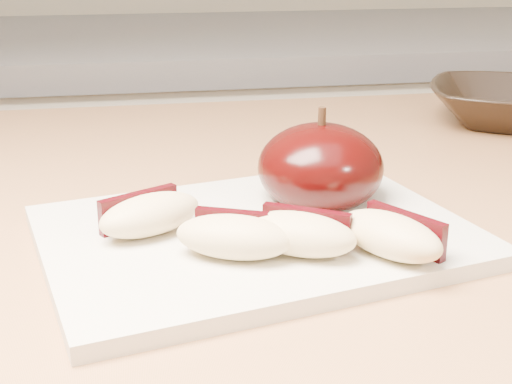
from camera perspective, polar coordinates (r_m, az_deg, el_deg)
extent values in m
cube|color=silver|center=(1.39, -10.13, -8.04)|extent=(2.40, 0.60, 0.90)
cube|color=slate|center=(1.24, -11.45, 11.50)|extent=(2.40, 0.62, 0.04)
cube|color=#AD724B|center=(0.57, -11.39, -2.24)|extent=(1.64, 0.64, 0.04)
cube|color=silver|center=(0.47, 0.00, -3.50)|extent=(0.31, 0.25, 0.01)
ellipsoid|color=black|center=(0.52, 5.17, 1.97)|extent=(0.10, 0.10, 0.06)
cylinder|color=black|center=(0.51, 5.30, 6.01)|extent=(0.01, 0.01, 0.01)
ellipsoid|color=beige|center=(0.46, -8.44, -1.80)|extent=(0.08, 0.06, 0.03)
cube|color=black|center=(0.47, -9.37, -1.39)|extent=(0.05, 0.03, 0.02)
ellipsoid|color=beige|center=(0.42, -1.76, -3.61)|extent=(0.08, 0.06, 0.03)
cube|color=black|center=(0.44, -1.26, -2.98)|extent=(0.05, 0.03, 0.02)
ellipsoid|color=beige|center=(0.43, 3.44, -3.37)|extent=(0.08, 0.07, 0.03)
cube|color=black|center=(0.44, 4.05, -2.78)|extent=(0.05, 0.04, 0.02)
ellipsoid|color=beige|center=(0.43, 10.67, -3.43)|extent=(0.07, 0.08, 0.03)
cube|color=black|center=(0.44, 11.85, -3.03)|extent=(0.03, 0.05, 0.02)
imported|color=black|center=(0.82, 19.75, 6.60)|extent=(0.23, 0.23, 0.04)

